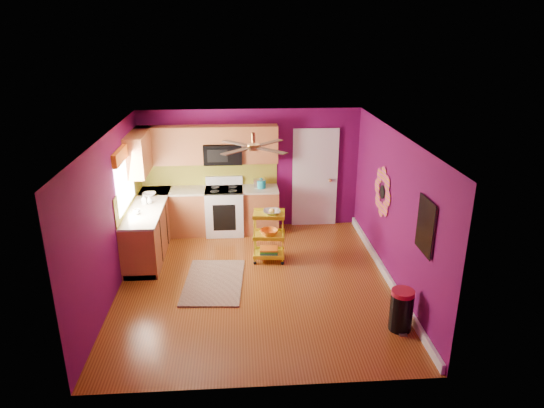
{
  "coord_description": "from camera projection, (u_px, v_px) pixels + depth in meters",
  "views": [
    {
      "loc": [
        -0.23,
        -7.17,
        4.05
      ],
      "look_at": [
        0.3,
        0.4,
        1.25
      ],
      "focal_mm": 32.0,
      "sensor_mm": 36.0,
      "label": 1
    }
  ],
  "objects": [
    {
      "name": "trash_can",
      "position": [
        401.0,
        310.0,
        6.78
      ],
      "size": [
        0.35,
        0.37,
        0.62
      ],
      "color": "black",
      "rests_on": "ground"
    },
    {
      "name": "soap_bottle_a",
      "position": [
        144.0,
        199.0,
        8.94
      ],
      "size": [
        0.09,
        0.09,
        0.19
      ],
      "primitive_type": "imported",
      "color": "#EA3F72",
      "rests_on": "lower_cabinets"
    },
    {
      "name": "soap_bottle_b",
      "position": [
        149.0,
        200.0,
        8.98
      ],
      "size": [
        0.12,
        0.12,
        0.15
      ],
      "primitive_type": "imported",
      "color": "white",
      "rests_on": "lower_cabinets"
    },
    {
      "name": "ground",
      "position": [
        256.0,
        282.0,
        8.12
      ],
      "size": [
        5.0,
        5.0,
        0.0
      ],
      "primitive_type": "plane",
      "color": "#6B3310",
      "rests_on": "ground"
    },
    {
      "name": "electric_range",
      "position": [
        225.0,
        210.0,
        9.95
      ],
      "size": [
        0.76,
        0.66,
        1.13
      ],
      "color": "white",
      "rests_on": "ground"
    },
    {
      "name": "shag_rug",
      "position": [
        214.0,
        282.0,
        8.13
      ],
      "size": [
        1.06,
        1.61,
        0.02
      ],
      "primitive_type": "cube",
      "rotation": [
        0.0,
        0.0,
        -0.07
      ],
      "color": "black",
      "rests_on": "ground"
    },
    {
      "name": "right_wall_art",
      "position": [
        400.0,
        206.0,
        7.45
      ],
      "size": [
        0.04,
        2.74,
        1.04
      ],
      "color": "black",
      "rests_on": "ground"
    },
    {
      "name": "panel_door",
      "position": [
        315.0,
        179.0,
        10.17
      ],
      "size": [
        0.95,
        0.11,
        2.15
      ],
      "color": "white",
      "rests_on": "ground"
    },
    {
      "name": "upper_cabinetry",
      "position": [
        187.0,
        148.0,
        9.45
      ],
      "size": [
        2.8,
        2.3,
        1.26
      ],
      "color": "brown",
      "rests_on": "ground"
    },
    {
      "name": "rolling_cart",
      "position": [
        269.0,
        234.0,
        8.72
      ],
      "size": [
        0.6,
        0.46,
        1.02
      ],
      "color": "yellow",
      "rests_on": "ground"
    },
    {
      "name": "counter_cup",
      "position": [
        137.0,
        212.0,
        8.48
      ],
      "size": [
        0.12,
        0.12,
        0.09
      ],
      "primitive_type": "imported",
      "color": "white",
      "rests_on": "lower_cabinets"
    },
    {
      "name": "toaster",
      "position": [
        259.0,
        183.0,
        9.89
      ],
      "size": [
        0.22,
        0.15,
        0.18
      ],
      "primitive_type": "cube",
      "color": "beige",
      "rests_on": "lower_cabinets"
    },
    {
      "name": "counter_dish",
      "position": [
        149.0,
        194.0,
        9.4
      ],
      "size": [
        0.25,
        0.25,
        0.06
      ],
      "primitive_type": "imported",
      "color": "white",
      "rests_on": "lower_cabinets"
    },
    {
      "name": "lower_cabinets",
      "position": [
        184.0,
        220.0,
        9.59
      ],
      "size": [
        2.81,
        2.31,
        0.94
      ],
      "color": "brown",
      "rests_on": "ground"
    },
    {
      "name": "room_envelope",
      "position": [
        256.0,
        190.0,
        7.56
      ],
      "size": [
        4.54,
        5.04,
        2.52
      ],
      "color": "#610B4B",
      "rests_on": "ground"
    },
    {
      "name": "ceiling_fan",
      "position": [
        253.0,
        146.0,
        7.52
      ],
      "size": [
        1.01,
        1.01,
        0.26
      ],
      "color": "#BF8C3F",
      "rests_on": "ground"
    },
    {
      "name": "teal_kettle",
      "position": [
        261.0,
        184.0,
        9.85
      ],
      "size": [
        0.18,
        0.18,
        0.21
      ],
      "color": "teal",
      "rests_on": "lower_cabinets"
    },
    {
      "name": "left_window",
      "position": [
        124.0,
        168.0,
        8.36
      ],
      "size": [
        0.08,
        1.35,
        1.08
      ],
      "color": "white",
      "rests_on": "ground"
    }
  ]
}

